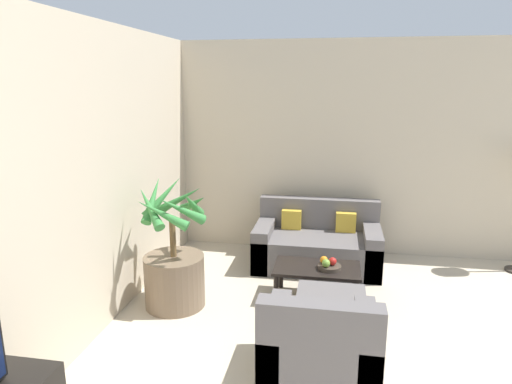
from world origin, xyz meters
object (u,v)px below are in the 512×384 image
(fruit_bowl, at_px, (329,267))
(armchair, at_px, (320,351))
(potted_palm, at_px, (174,267))
(sofa_loveseat, at_px, (317,245))
(apple_green, at_px, (326,263))
(ottoman, at_px, (330,310))
(apple_red, at_px, (333,261))
(coffee_table, at_px, (317,271))
(orange_fruit, at_px, (324,260))

(fruit_bowl, distance_m, armchair, 1.34)
(fruit_bowl, relative_size, armchair, 0.28)
(potted_palm, height_order, armchair, potted_palm)
(sofa_loveseat, relative_size, apple_green, 18.05)
(apple_green, height_order, ottoman, apple_green)
(fruit_bowl, bearing_deg, potted_palm, -166.95)
(fruit_bowl, xyz_separation_m, apple_red, (0.03, 0.01, 0.06))
(apple_green, bearing_deg, apple_red, 44.94)
(coffee_table, height_order, armchair, armchair)
(coffee_table, distance_m, armchair, 1.37)
(coffee_table, distance_m, orange_fruit, 0.15)
(ottoman, bearing_deg, coffee_table, 105.62)
(apple_green, bearing_deg, armchair, -90.25)
(coffee_table, xyz_separation_m, orange_fruit, (0.07, 0.01, 0.13))
(potted_palm, bearing_deg, coffee_table, 15.38)
(apple_red, xyz_separation_m, armchair, (-0.07, -1.35, -0.17))
(potted_palm, bearing_deg, ottoman, -6.21)
(coffee_table, height_order, fruit_bowl, fruit_bowl)
(coffee_table, relative_size, fruit_bowl, 3.75)
(coffee_table, relative_size, orange_fruit, 11.22)
(apple_green, bearing_deg, potted_palm, -168.57)
(orange_fruit, bearing_deg, ottoman, -81.19)
(sofa_loveseat, height_order, apple_green, sofa_loveseat)
(orange_fruit, bearing_deg, apple_green, -74.78)
(apple_green, bearing_deg, sofa_loveseat, 97.46)
(coffee_table, xyz_separation_m, ottoman, (0.15, -0.55, -0.13))
(apple_red, bearing_deg, apple_green, -135.06)
(potted_palm, height_order, coffee_table, potted_palm)
(potted_palm, bearing_deg, apple_green, 11.43)
(fruit_bowl, bearing_deg, apple_green, -123.95)
(fruit_bowl, bearing_deg, ottoman, -87.02)
(armchair, bearing_deg, apple_red, 87.09)
(ottoman, bearing_deg, armchair, -94.71)
(fruit_bowl, distance_m, orange_fruit, 0.09)
(potted_palm, bearing_deg, sofa_loveseat, 43.34)
(apple_red, distance_m, orange_fruit, 0.09)
(sofa_loveseat, xyz_separation_m, ottoman, (0.19, -1.44, -0.09))
(potted_palm, relative_size, sofa_loveseat, 0.88)
(ottoman, bearing_deg, apple_red, 89.88)
(potted_palm, xyz_separation_m, fruit_bowl, (1.51, 0.35, -0.03))
(potted_palm, relative_size, apple_red, 16.24)
(sofa_loveseat, xyz_separation_m, orange_fruit, (0.10, -0.88, 0.17))
(ottoman, bearing_deg, sofa_loveseat, 97.49)
(sofa_loveseat, relative_size, armchair, 1.75)
(sofa_loveseat, bearing_deg, potted_palm, -136.66)
(coffee_table, bearing_deg, orange_fruit, 5.78)
(coffee_table, bearing_deg, ottoman, -74.38)
(orange_fruit, relative_size, ottoman, 0.13)
(orange_fruit, bearing_deg, sofa_loveseat, 96.66)
(coffee_table, distance_m, ottoman, 0.58)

